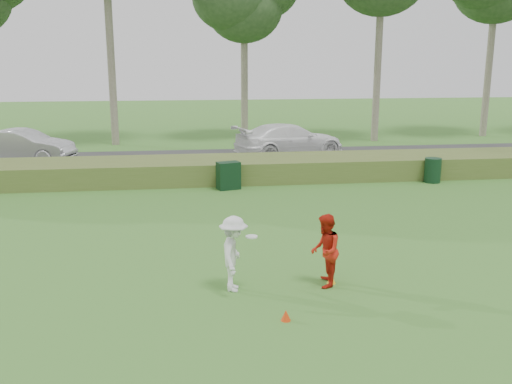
{
  "coord_description": "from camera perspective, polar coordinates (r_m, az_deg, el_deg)",
  "views": [
    {
      "loc": [
        -2.13,
        -11.93,
        5.08
      ],
      "look_at": [
        0.0,
        4.0,
        1.3
      ],
      "focal_mm": 40.0,
      "sensor_mm": 36.0,
      "label": 1
    }
  ],
  "objects": [
    {
      "name": "ground",
      "position": [
        13.14,
        2.34,
        -9.52
      ],
      "size": [
        120.0,
        120.0,
        0.0
      ],
      "primitive_type": "plane",
      "color": "#336F25",
      "rests_on": "ground"
    },
    {
      "name": "cone_orange",
      "position": [
        11.57,
        3.0,
        -12.22
      ],
      "size": [
        0.2,
        0.2,
        0.22
      ],
      "primitive_type": "cone",
      "color": "red",
      "rests_on": "ground"
    },
    {
      "name": "utility_cabinet",
      "position": [
        22.6,
        -2.78,
        1.65
      ],
      "size": [
        0.99,
        0.76,
        1.09
      ],
      "primitive_type": "cube",
      "rotation": [
        0.0,
        0.0,
        0.27
      ],
      "color": "black",
      "rests_on": "ground"
    },
    {
      "name": "cone_yellow",
      "position": [
        13.43,
        7.54,
        -8.6
      ],
      "size": [
        0.2,
        0.2,
        0.22
      ],
      "primitive_type": "cone",
      "color": "yellow",
      "rests_on": "ground"
    },
    {
      "name": "player_red",
      "position": [
        13.04,
        6.93,
        -5.84
      ],
      "size": [
        0.82,
        0.95,
        1.68
      ],
      "primitive_type": "imported",
      "rotation": [
        0.0,
        0.0,
        -1.83
      ],
      "color": "red",
      "rests_on": "ground"
    },
    {
      "name": "reed_strip",
      "position": [
        24.46,
        -2.48,
        2.32
      ],
      "size": [
        80.0,
        3.0,
        0.9
      ],
      "primitive_type": "cube",
      "color": "#4C6327",
      "rests_on": "ground"
    },
    {
      "name": "player_white",
      "position": [
        12.71,
        -2.24,
        -6.19
      ],
      "size": [
        0.95,
        1.21,
        1.71
      ],
      "rotation": [
        0.0,
        0.0,
        1.38
      ],
      "color": "white",
      "rests_on": "ground"
    },
    {
      "name": "trash_bin",
      "position": [
        24.95,
        17.25,
        2.09
      ],
      "size": [
        0.79,
        0.79,
        1.03
      ],
      "primitive_type": "cylinder",
      "rotation": [
        0.0,
        0.0,
        0.17
      ],
      "color": "black",
      "rests_on": "ground"
    },
    {
      "name": "car_right",
      "position": [
        29.94,
        3.38,
        5.21
      ],
      "size": [
        6.27,
        3.91,
        1.7
      ],
      "primitive_type": "imported",
      "rotation": [
        0.0,
        0.0,
        1.85
      ],
      "color": "white",
      "rests_on": "park_road"
    },
    {
      "name": "car_mid",
      "position": [
        30.41,
        -22.27,
        4.29
      ],
      "size": [
        5.17,
        2.84,
        1.62
      ],
      "primitive_type": "imported",
      "rotation": [
        0.0,
        0.0,
        1.33
      ],
      "color": "silver",
      "rests_on": "park_road"
    },
    {
      "name": "park_road",
      "position": [
        29.44,
        -3.36,
        3.34
      ],
      "size": [
        80.0,
        6.0,
        0.06
      ],
      "primitive_type": "cube",
      "color": "#2D2D2D",
      "rests_on": "ground"
    }
  ]
}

